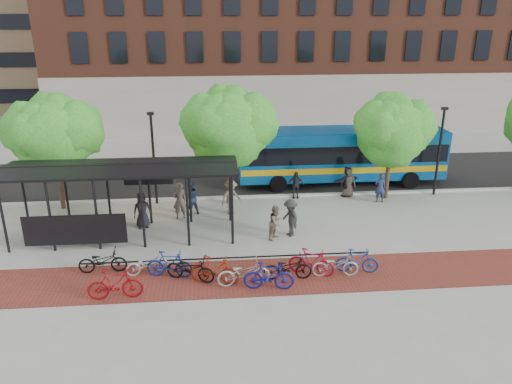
{
  "coord_description": "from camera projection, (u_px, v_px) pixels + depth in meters",
  "views": [
    {
      "loc": [
        -3.75,
        -22.69,
        10.27
      ],
      "look_at": [
        -1.7,
        0.6,
        1.6
      ],
      "focal_mm": 35.0,
      "sensor_mm": 36.0,
      "label": 1
    }
  ],
  "objects": [
    {
      "name": "bike_10",
      "position": [
        335.0,
        265.0,
        20.14
      ],
      "size": [
        1.93,
        0.75,
        1.0
      ],
      "primitive_type": "imported",
      "rotation": [
        0.0,
        0.0,
        1.52
      ],
      "color": "#A0A0A2",
      "rests_on": "ground"
    },
    {
      "name": "pedestrian_4",
      "position": [
        296.0,
        185.0,
        28.37
      ],
      "size": [
        0.96,
        0.47,
        1.58
      ],
      "primitive_type": "imported",
      "rotation": [
        0.0,
        0.0,
        6.2
      ],
      "color": "black",
      "rests_on": "ground"
    },
    {
      "name": "ground",
      "position": [
        291.0,
        225.0,
        25.08
      ],
      "size": [
        160.0,
        160.0,
        0.0
      ],
      "primitive_type": "plane",
      "color": "#9E9E99",
      "rests_on": "ground"
    },
    {
      "name": "pedestrian_9",
      "position": [
        290.0,
        218.0,
        23.61
      ],
      "size": [
        1.06,
        1.35,
        1.83
      ],
      "primitive_type": "imported",
      "rotation": [
        0.0,
        0.0,
        5.08
      ],
      "color": "#272727",
      "rests_on": "ground"
    },
    {
      "name": "lamp_post_left",
      "position": [
        154.0,
        156.0,
        26.91
      ],
      "size": [
        0.35,
        0.2,
        5.12
      ],
      "color": "black",
      "rests_on": "ground"
    },
    {
      "name": "brick_strip",
      "position": [
        261.0,
        277.0,
        20.24
      ],
      "size": [
        24.0,
        3.0,
        0.01
      ],
      "primitive_type": "cube",
      "color": "maroon",
      "rests_on": "ground"
    },
    {
      "name": "asphalt_street",
      "position": [
        272.0,
        175.0,
        32.55
      ],
      "size": [
        160.0,
        8.0,
        0.01
      ],
      "primitive_type": "cube",
      "color": "black",
      "rests_on": "ground"
    },
    {
      "name": "pedestrian_5",
      "position": [
        347.0,
        181.0,
        28.63
      ],
      "size": [
        1.72,
        1.11,
        1.77
      ],
      "primitive_type": "imported",
      "rotation": [
        0.0,
        0.0,
        3.53
      ],
      "color": "black",
      "rests_on": "ground"
    },
    {
      "name": "pedestrian_1",
      "position": [
        180.0,
        201.0,
        25.52
      ],
      "size": [
        0.81,
        0.63,
        1.97
      ],
      "primitive_type": "imported",
      "rotation": [
        0.0,
        0.0,
        3.38
      ],
      "color": "#473F38",
      "rests_on": "ground"
    },
    {
      "name": "pedestrian_2",
      "position": [
        190.0,
        198.0,
        26.05
      ],
      "size": [
        1.13,
        1.05,
        1.87
      ],
      "primitive_type": "imported",
      "rotation": [
        0.0,
        0.0,
        3.61
      ],
      "color": "#1D2E44",
      "rests_on": "ground"
    },
    {
      "name": "tree_a",
      "position": [
        55.0,
        132.0,
        25.75
      ],
      "size": [
        4.9,
        4.0,
        6.18
      ],
      "color": "#382619",
      "rests_on": "ground"
    },
    {
      "name": "bike_rack_rail",
      "position": [
        228.0,
        267.0,
        20.97
      ],
      "size": [
        12.0,
        0.05,
        0.95
      ],
      "primitive_type": "cube",
      "color": "black",
      "rests_on": "ground"
    },
    {
      "name": "lamp_post_right",
      "position": [
        439.0,
        149.0,
        28.22
      ],
      "size": [
        0.35,
        0.2,
        5.12
      ],
      "color": "black",
      "rests_on": "ground"
    },
    {
      "name": "curb",
      "position": [
        280.0,
        196.0,
        28.79
      ],
      "size": [
        160.0,
        0.25,
        0.12
      ],
      "primitive_type": "cube",
      "color": "#B7B7B2",
      "rests_on": "ground"
    },
    {
      "name": "bike_1",
      "position": [
        115.0,
        284.0,
        18.52
      ],
      "size": [
        2.07,
        0.7,
        1.23
      ],
      "primitive_type": "imported",
      "rotation": [
        0.0,
        0.0,
        1.63
      ],
      "color": "maroon",
      "rests_on": "ground"
    },
    {
      "name": "bike_2",
      "position": [
        147.0,
        264.0,
        20.34
      ],
      "size": [
        1.82,
        1.05,
        0.91
      ],
      "primitive_type": "imported",
      "rotation": [
        0.0,
        0.0,
        1.85
      ],
      "color": "#ACACAF",
      "rests_on": "ground"
    },
    {
      "name": "bike_5",
      "position": [
        215.0,
        270.0,
        19.57
      ],
      "size": [
        2.06,
        1.08,
        1.19
      ],
      "primitive_type": "imported",
      "rotation": [
        0.0,
        0.0,
        1.29
      ],
      "color": "maroon",
      "rests_on": "ground"
    },
    {
      "name": "bus_shelter",
      "position": [
        119.0,
        176.0,
        22.92
      ],
      "size": [
        10.6,
        3.07,
        3.6
      ],
      "color": "black",
      "rests_on": "ground"
    },
    {
      "name": "pedestrian_3",
      "position": [
        231.0,
        197.0,
        26.14
      ],
      "size": [
        1.39,
        1.22,
        1.86
      ],
      "primitive_type": "imported",
      "rotation": [
        0.0,
        0.0,
        0.56
      ],
      "color": "brown",
      "rests_on": "ground"
    },
    {
      "name": "bike_3",
      "position": [
        170.0,
        264.0,
        20.06
      ],
      "size": [
        1.96,
        0.88,
        1.14
      ],
      "primitive_type": "imported",
      "rotation": [
        0.0,
        0.0,
        1.39
      ],
      "color": "navy",
      "rests_on": "ground"
    },
    {
      "name": "bike_6",
      "position": [
        243.0,
        273.0,
        19.47
      ],
      "size": [
        2.15,
        0.95,
        1.09
      ],
      "primitive_type": "imported",
      "rotation": [
        0.0,
        0.0,
        1.68
      ],
      "color": "#949496",
      "rests_on": "ground"
    },
    {
      "name": "bike_11",
      "position": [
        357.0,
        261.0,
        20.43
      ],
      "size": [
        1.81,
        0.81,
        1.05
      ],
      "primitive_type": "imported",
      "rotation": [
        0.0,
        0.0,
        1.38
      ],
      "color": "navy",
      "rests_on": "ground"
    },
    {
      "name": "bus",
      "position": [
        341.0,
        152.0,
        30.49
      ],
      "size": [
        12.55,
        3.02,
        3.39
      ],
      "rotation": [
        0.0,
        0.0,
        -0.0
      ],
      "color": "#085399",
      "rests_on": "ground"
    },
    {
      "name": "pedestrian_8",
      "position": [
        276.0,
        222.0,
        23.31
      ],
      "size": [
        1.0,
        1.03,
        1.67
      ],
      "primitive_type": "imported",
      "rotation": [
        0.0,
        0.0,
        0.9
      ],
      "color": "brown",
      "rests_on": "ground"
    },
    {
      "name": "building_brick",
      "position": [
        357.0,
        11.0,
        46.7
      ],
      "size": [
        55.0,
        14.0,
        20.0
      ],
      "primitive_type": "cube",
      "color": "brown",
      "rests_on": "ground"
    },
    {
      "name": "bike_0",
      "position": [
        102.0,
        261.0,
        20.43
      ],
      "size": [
        1.97,
        0.75,
        1.03
      ],
      "primitive_type": "imported",
      "rotation": [
        0.0,
        0.0,
        1.61
      ],
      "color": "black",
      "rests_on": "ground"
    },
    {
      "name": "bike_9",
      "position": [
        311.0,
        262.0,
        20.24
      ],
      "size": [
        1.96,
        1.24,
        1.14
      ],
      "primitive_type": "imported",
      "rotation": [
        0.0,
        0.0,
        1.17
      ],
      "color": "maroon",
      "rests_on": "ground"
    },
    {
      "name": "tree_c",
      "position": [
        393.0,
        128.0,
        27.29
      ],
      "size": [
        4.66,
        3.8,
        5.92
      ],
      "color": "#382619",
      "rests_on": "ground"
    },
    {
      "name": "bike_4",
      "position": [
        190.0,
        268.0,
        19.81
      ],
      "size": [
        2.16,
        1.41,
        1.07
      ],
      "primitive_type": "imported",
      "rotation": [
        0.0,
        0.0,
        1.2
      ],
      "color": "black",
      "rests_on": "ground"
    },
    {
      "name": "pedestrian_7",
      "position": [
        380.0,
        188.0,
        27.74
      ],
      "size": [
        0.62,
        0.42,
        1.68
      ],
      "primitive_type": "imported",
      "rotation": [
        0.0,
        0.0,
        3.12
      ],
      "color": "#212B4E",
      "rests_on": "ground"
    },
    {
      "name": "pedestrian_0",
      "position": [
        142.0,
        210.0,
        24.53
      ],
      "size": [
        1.01,
        0.8,
        1.81
      ],
      "primitive_type": "imported",
      "rotation": [
        0.0,
        0.0,
        0.29
      ],
      "color": "black",
      "rests_on": "ground"
    },
    {
      "name": "bike_8",
      "position": [
        288.0,
        268.0,
        19.91
      ],
      "size": [
        1.97,
        0.71,
        1.03
      ],
      "primitive_type": "imported",
      "rotation": [
        0.0,
        0.0,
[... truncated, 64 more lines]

